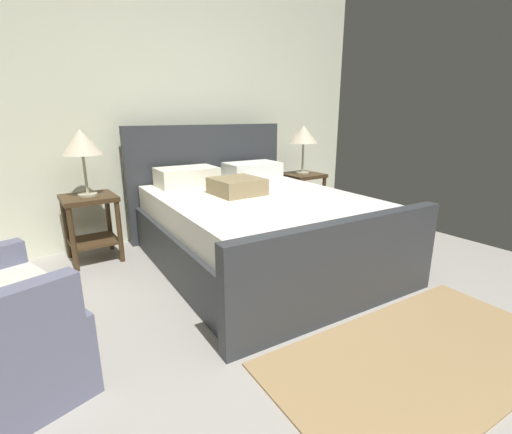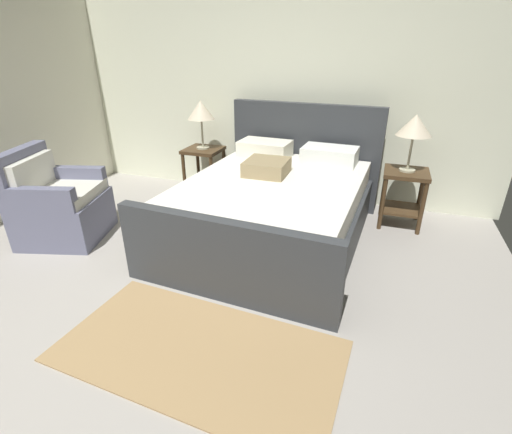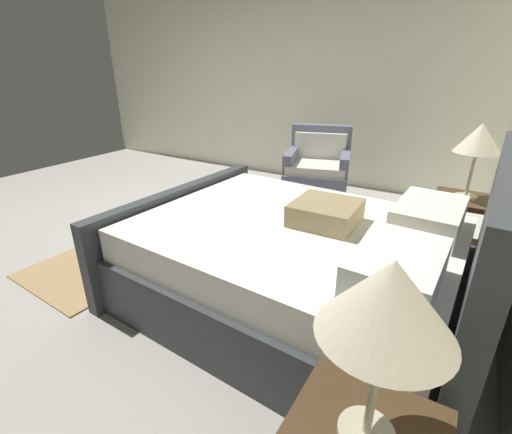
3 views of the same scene
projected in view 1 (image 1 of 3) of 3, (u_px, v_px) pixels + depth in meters
The scene contains 8 objects.
ground_plane at pixel (444, 428), 1.57m from camera, with size 5.11×6.35×0.02m, color #A6A098.
wall_back at pixel (157, 99), 3.74m from camera, with size 5.23×0.12×2.89m, color silver.
bed at pixel (254, 224), 3.25m from camera, with size 1.87×2.29×1.19m.
nightstand_right at pixel (302, 190), 4.45m from camera, with size 0.44×0.44×0.60m.
table_lamp_right at pixel (304, 135), 4.27m from camera, with size 0.34×0.34×0.57m.
nightstand_left at pixel (91, 217), 3.26m from camera, with size 0.44×0.44×0.60m.
table_lamp_left at pixel (81, 143), 3.08m from camera, with size 0.33×0.33×0.58m.
area_rug at pixel (423, 355), 2.02m from camera, with size 1.79×0.91×0.01m, color #A68557.
Camera 1 is at (-1.38, -0.58, 1.30)m, focal length 25.52 mm.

